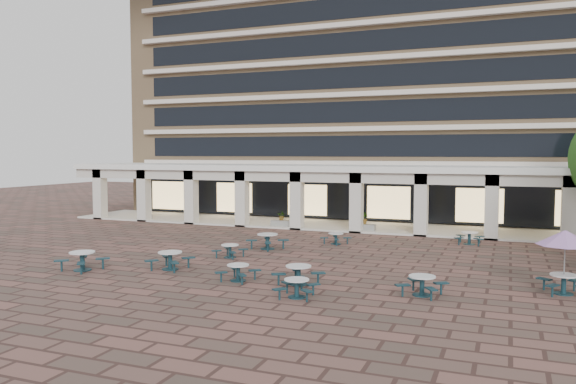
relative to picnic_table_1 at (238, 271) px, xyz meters
name	(u,v)px	position (x,y,z in m)	size (l,w,h in m)	color
ground	(246,264)	(-1.19, 3.23, -0.41)	(120.00, 120.00, 0.00)	brown
apartment_building	(372,70)	(-1.19, 28.70, 12.19)	(40.00, 15.50, 25.20)	tan
retail_arcade	(336,185)	(-1.19, 18.03, 2.59)	(42.00, 6.60, 4.40)	white
picnic_table_1	(238,271)	(0.00, 0.00, 0.00)	(1.65, 1.65, 0.69)	#14333D
picnic_table_2	(297,286)	(3.19, -1.61, 0.00)	(1.66, 1.66, 0.69)	#14333D
picnic_table_3	(422,284)	(7.41, 0.38, 0.03)	(1.89, 1.89, 0.74)	#14333D
picnic_table_5	(82,259)	(-7.46, -0.71, 0.10)	(2.05, 2.05, 0.85)	#14333D
picnic_table_7	(298,273)	(2.54, 0.31, 0.05)	(2.04, 2.04, 0.78)	#14333D
picnic_table_8	(170,259)	(-3.90, 0.91, 0.07)	(1.83, 1.83, 0.81)	#14333D
picnic_table_9	(230,250)	(-2.72, 4.49, -0.01)	(1.60, 1.60, 0.66)	#14333D
picnic_table_10	(336,238)	(1.05, 10.46, -0.02)	(1.78, 1.78, 0.65)	#14333D
picnic_table_11	(565,240)	(12.31, 2.54, 1.63)	(2.08, 2.08, 2.40)	#14333D
picnic_table_12	(267,240)	(-1.97, 7.50, 0.09)	(2.27, 2.27, 0.84)	#14333D
picnic_table_13	(469,237)	(8.25, 13.23, 0.02)	(1.63, 1.63, 0.73)	#14333D
planter_left	(282,221)	(-4.64, 16.13, 0.01)	(1.50, 0.63, 1.15)	gray
planter_right	(364,223)	(1.32, 16.13, 0.17)	(1.50, 0.91, 1.35)	gray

